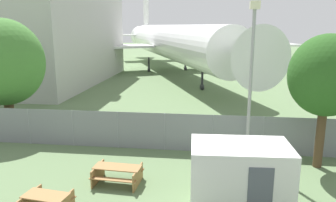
% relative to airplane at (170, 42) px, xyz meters
% --- Properties ---
extents(perimeter_fence, '(56.07, 0.07, 2.03)m').
position_rel_airplane_xyz_m(perimeter_fence, '(3.25, -29.73, -3.27)').
color(perimeter_fence, gray).
rests_on(perimeter_fence, ground).
extents(airplane, '(39.47, 48.27, 13.53)m').
position_rel_airplane_xyz_m(airplane, '(0.00, 0.00, 0.00)').
color(airplane, white).
rests_on(airplane, ground).
extents(portable_cabin, '(3.69, 2.38, 2.32)m').
position_rel_airplane_xyz_m(portable_cabin, '(6.74, -34.76, -3.12)').
color(portable_cabin, silver).
rests_on(portable_cabin, ground).
extents(picnic_bench_near_cabin, '(2.06, 1.52, 0.76)m').
position_rel_airplane_xyz_m(picnic_bench_near_cabin, '(1.80, -33.79, -3.80)').
color(picnic_bench_near_cabin, olive).
rests_on(picnic_bench_near_cabin, ground).
extents(tree_near_hangar, '(4.88, 4.88, 6.99)m').
position_rel_airplane_xyz_m(tree_near_hangar, '(-7.09, -27.32, 0.01)').
color(tree_near_hangar, '#4C3823').
rests_on(tree_near_hangar, ground).
extents(tree_left_of_cabin, '(3.35, 3.35, 6.20)m').
position_rel_airplane_xyz_m(tree_left_of_cabin, '(10.72, -30.97, 0.04)').
color(tree_left_of_cabin, '#4C3823').
rests_on(tree_left_of_cabin, ground).
extents(light_mast, '(0.44, 0.44, 7.60)m').
position_rel_airplane_xyz_m(light_mast, '(7.49, -30.46, 0.38)').
color(light_mast, '#99999E').
rests_on(light_mast, ground).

